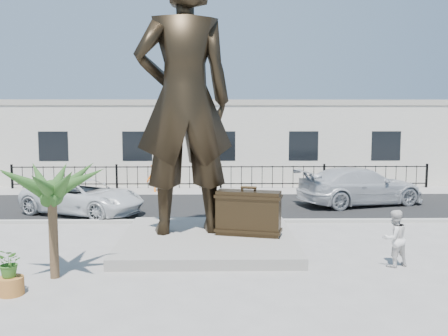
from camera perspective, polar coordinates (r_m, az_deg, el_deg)
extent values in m
plane|color=#9E9991|center=(14.00, 0.13, -10.33)|extent=(100.00, 100.00, 0.00)
cube|color=black|center=(21.78, -0.26, -4.24)|extent=(40.00, 7.00, 0.01)
cube|color=#A5A399|center=(18.34, -0.13, -6.10)|extent=(40.00, 0.25, 0.12)
cube|color=#9E9991|center=(25.72, -0.36, -2.58)|extent=(40.00, 2.50, 0.02)
cube|color=gray|center=(15.40, -1.85, -8.19)|extent=(5.20, 5.20, 0.30)
cube|color=black|center=(26.43, -0.38, -1.05)|extent=(22.00, 0.10, 1.20)
cube|color=silver|center=(30.46, -0.46, 2.96)|extent=(28.00, 7.00, 4.40)
imported|color=black|center=(15.35, -4.59, 7.79)|extent=(3.32, 2.51, 8.21)
cube|color=#2E2213|center=(15.22, 2.81, -5.16)|extent=(2.02, 1.08, 1.36)
imported|color=silver|center=(13.89, 18.89, -7.60)|extent=(0.88, 0.78, 1.50)
imported|color=silver|center=(20.53, -15.79, -3.17)|extent=(5.45, 4.07, 1.38)
imported|color=silver|center=(22.55, 15.32, -2.01)|extent=(5.99, 3.77, 1.62)
imported|color=orange|center=(25.41, -7.73, -1.00)|extent=(1.07, 0.74, 1.52)
cylinder|color=#AB682D|center=(12.28, -23.17, -12.29)|extent=(0.56, 0.56, 0.40)
imported|color=#376C23|center=(12.13, -23.28, -9.91)|extent=(0.75, 0.71, 0.66)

